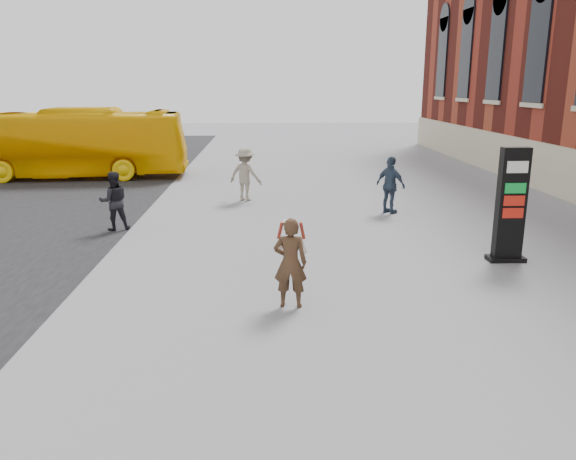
{
  "coord_description": "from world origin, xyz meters",
  "views": [
    {
      "loc": [
        -1.21,
        -10.37,
        3.95
      ],
      "look_at": [
        -0.75,
        0.23,
        1.19
      ],
      "focal_mm": 35.0,
      "sensor_mm": 36.0,
      "label": 1
    }
  ],
  "objects_px": {
    "pedestrian_a": "(114,201)",
    "bus": "(59,143)",
    "pedestrian_b": "(245,175)",
    "pedestrian_c": "(391,185)",
    "woman": "(290,262)",
    "info_pylon": "(511,205)"
  },
  "relations": [
    {
      "from": "bus",
      "to": "pedestrian_c",
      "type": "relative_size",
      "value": 5.98
    },
    {
      "from": "bus",
      "to": "pedestrian_b",
      "type": "distance_m",
      "value": 9.73
    },
    {
      "from": "woman",
      "to": "pedestrian_c",
      "type": "height_order",
      "value": "pedestrian_c"
    },
    {
      "from": "info_pylon",
      "to": "woman",
      "type": "height_order",
      "value": "info_pylon"
    },
    {
      "from": "woman",
      "to": "pedestrian_a",
      "type": "distance_m",
      "value": 7.42
    },
    {
      "from": "pedestrian_a",
      "to": "pedestrian_c",
      "type": "height_order",
      "value": "pedestrian_c"
    },
    {
      "from": "bus",
      "to": "pedestrian_c",
      "type": "bearing_deg",
      "value": -123.88
    },
    {
      "from": "pedestrian_a",
      "to": "pedestrian_b",
      "type": "relative_size",
      "value": 0.89
    },
    {
      "from": "woman",
      "to": "pedestrian_a",
      "type": "bearing_deg",
      "value": -44.61
    },
    {
      "from": "pedestrian_b",
      "to": "pedestrian_c",
      "type": "height_order",
      "value": "pedestrian_b"
    },
    {
      "from": "pedestrian_b",
      "to": "pedestrian_c",
      "type": "distance_m",
      "value": 5.1
    },
    {
      "from": "pedestrian_c",
      "to": "pedestrian_b",
      "type": "bearing_deg",
      "value": 23.53
    },
    {
      "from": "pedestrian_c",
      "to": "woman",
      "type": "bearing_deg",
      "value": 114.03
    },
    {
      "from": "bus",
      "to": "pedestrian_c",
      "type": "height_order",
      "value": "bus"
    },
    {
      "from": "woman",
      "to": "pedestrian_b",
      "type": "height_order",
      "value": "pedestrian_b"
    },
    {
      "from": "pedestrian_c",
      "to": "bus",
      "type": "bearing_deg",
      "value": 18.46
    },
    {
      "from": "woman",
      "to": "pedestrian_c",
      "type": "bearing_deg",
      "value": -108.03
    },
    {
      "from": "woman",
      "to": "pedestrian_c",
      "type": "distance_m",
      "value": 8.32
    },
    {
      "from": "pedestrian_a",
      "to": "info_pylon",
      "type": "bearing_deg",
      "value": 142.04
    },
    {
      "from": "pedestrian_a",
      "to": "bus",
      "type": "bearing_deg",
      "value": -82.79
    },
    {
      "from": "woman",
      "to": "info_pylon",
      "type": "bearing_deg",
      "value": -146.81
    },
    {
      "from": "bus",
      "to": "pedestrian_b",
      "type": "height_order",
      "value": "bus"
    }
  ]
}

